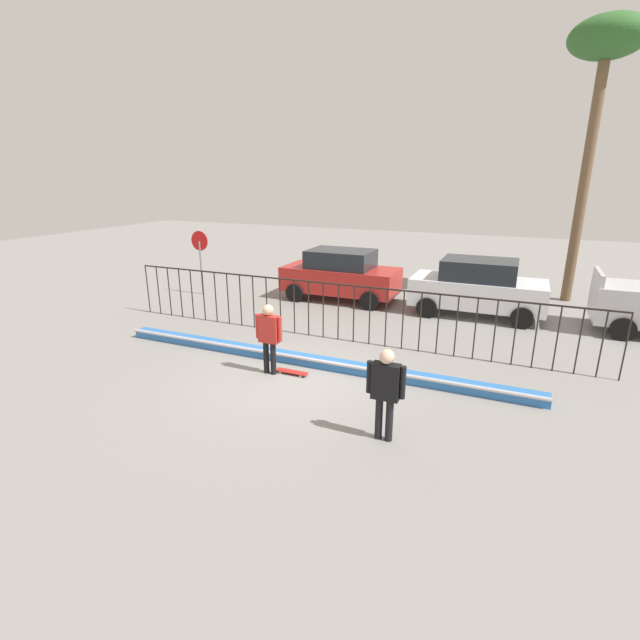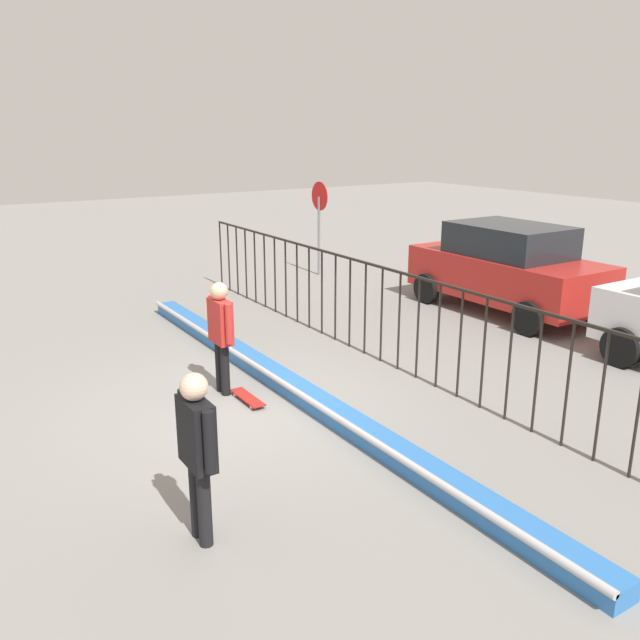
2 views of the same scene
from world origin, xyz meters
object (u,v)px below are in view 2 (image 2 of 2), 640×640
object	(u,v)px
stop_sign	(319,215)
skateboarder	(220,328)
parked_car_red	(507,268)
skateboard	(248,398)
camera_operator	(197,443)

from	to	relation	value
stop_sign	skateboarder	bearing A→B (deg)	-42.31
parked_car_red	skateboarder	bearing A→B (deg)	-86.77
skateboard	camera_operator	distance (m)	3.52
camera_operator	skateboard	bearing A→B (deg)	-2.00
skateboarder	parked_car_red	world-z (taller)	parked_car_red
skateboard	stop_sign	distance (m)	8.91
parked_car_red	stop_sign	xyz separation A→B (m)	(-5.33, -1.40, 0.64)
camera_operator	parked_car_red	xyz separation A→B (m)	(-4.25, 8.84, -0.07)
camera_operator	skateboarder	bearing A→B (deg)	4.37
stop_sign	skateboard	bearing A→B (deg)	-39.32
skateboard	stop_sign	bearing A→B (deg)	154.51
skateboarder	camera_operator	distance (m)	3.73
skateboarder	stop_sign	size ratio (longest dim) A/B	0.68
skateboard	camera_operator	size ratio (longest dim) A/B	0.46
skateboarder	skateboard	xyz separation A→B (m)	(0.50, 0.16, -0.97)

